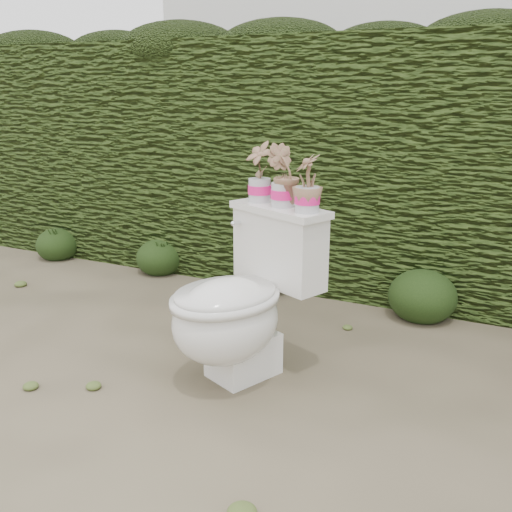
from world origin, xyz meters
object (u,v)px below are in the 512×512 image
at_px(potted_plant_left, 260,173).
at_px(toilet, 240,305).
at_px(potted_plant_center, 283,177).
at_px(potted_plant_right, 308,185).

bearing_deg(potted_plant_left, toilet, -55.95).
relative_size(potted_plant_center, potted_plant_right, 1.13).
distance_m(toilet, potted_plant_right, 0.61).
relative_size(toilet, potted_plant_left, 2.99).
bearing_deg(potted_plant_right, toilet, -90.35).
distance_m(potted_plant_left, potted_plant_right, 0.31).
xyz_separation_m(potted_plant_left, potted_plant_right, (0.29, -0.12, -0.02)).
bearing_deg(potted_plant_left, potted_plant_center, 3.86).
height_order(potted_plant_left, potted_plant_center, same).
xyz_separation_m(potted_plant_left, potted_plant_center, (0.15, -0.06, -0.00)).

